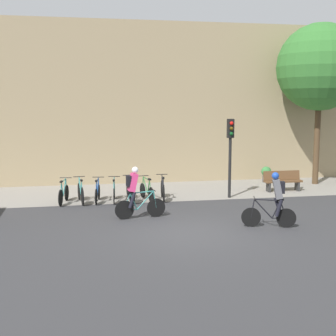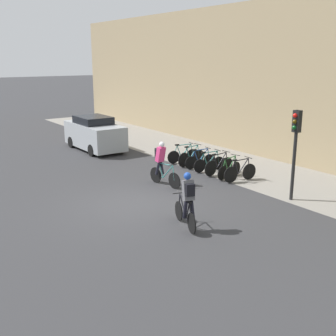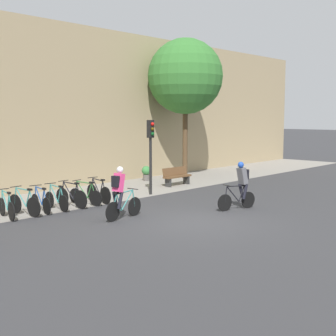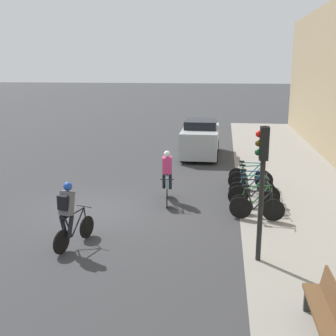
# 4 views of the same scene
# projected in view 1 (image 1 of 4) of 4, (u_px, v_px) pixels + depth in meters

# --- Properties ---
(ground) EXTENTS (200.00, 200.00, 0.00)m
(ground) POSITION_uv_depth(u_px,v_px,m) (188.00, 233.00, 13.97)
(ground) COLOR #333335
(kerb_strip) EXTENTS (44.00, 4.50, 0.01)m
(kerb_strip) POSITION_uv_depth(u_px,v_px,m) (153.00, 191.00, 20.54)
(kerb_strip) COLOR gray
(kerb_strip) RESTS_ON ground
(building_facade) EXTENTS (44.00, 0.60, 7.68)m
(building_facade) POSITION_uv_depth(u_px,v_px,m) (144.00, 103.00, 22.48)
(building_facade) COLOR #9E8966
(building_facade) RESTS_ON ground
(cyclist_pink) EXTENTS (1.74, 0.51, 1.76)m
(cyclist_pink) POSITION_uv_depth(u_px,v_px,m) (135.00, 191.00, 15.61)
(cyclist_pink) COLOR black
(cyclist_pink) RESTS_ON ground
(cyclist_grey) EXTENTS (1.64, 0.63, 1.75)m
(cyclist_grey) POSITION_uv_depth(u_px,v_px,m) (275.00, 198.00, 14.50)
(cyclist_grey) COLOR black
(cyclist_grey) RESTS_ON ground
(parked_bike_0) EXTENTS (0.49, 1.61, 0.95)m
(parked_bike_0) POSITION_uv_depth(u_px,v_px,m) (64.00, 193.00, 18.08)
(parked_bike_0) COLOR black
(parked_bike_0) RESTS_ON ground
(parked_bike_1) EXTENTS (0.46, 1.69, 0.98)m
(parked_bike_1) POSITION_uv_depth(u_px,v_px,m) (81.00, 192.00, 18.19)
(parked_bike_1) COLOR black
(parked_bike_1) RESTS_ON ground
(parked_bike_2) EXTENTS (0.46, 1.57, 0.94)m
(parked_bike_2) POSITION_uv_depth(u_px,v_px,m) (98.00, 192.00, 18.32)
(parked_bike_2) COLOR black
(parked_bike_2) RESTS_ON ground
(parked_bike_3) EXTENTS (0.46, 1.65, 0.94)m
(parked_bike_3) POSITION_uv_depth(u_px,v_px,m) (114.00, 192.00, 18.43)
(parked_bike_3) COLOR black
(parked_bike_3) RESTS_ON ground
(parked_bike_4) EXTENTS (0.46, 1.72, 0.98)m
(parked_bike_4) POSITION_uv_depth(u_px,v_px,m) (131.00, 191.00, 18.55)
(parked_bike_4) COLOR black
(parked_bike_4) RESTS_ON ground
(parked_bike_5) EXTENTS (0.49, 1.58, 0.93)m
(parked_bike_5) POSITION_uv_depth(u_px,v_px,m) (147.00, 191.00, 18.67)
(parked_bike_5) COLOR black
(parked_bike_5) RESTS_ON ground
(parked_bike_6) EXTENTS (0.46, 1.64, 0.98)m
(parked_bike_6) POSITION_uv_depth(u_px,v_px,m) (163.00, 190.00, 18.79)
(parked_bike_6) COLOR black
(parked_bike_6) RESTS_ON ground
(traffic_light_pole) EXTENTS (0.26, 0.30, 3.22)m
(traffic_light_pole) POSITION_uv_depth(u_px,v_px,m) (230.00, 143.00, 18.88)
(traffic_light_pole) COLOR black
(traffic_light_pole) RESTS_ON ground
(bench) EXTENTS (1.68, 0.44, 0.89)m
(bench) POSITION_uv_depth(u_px,v_px,m) (283.00, 181.00, 20.55)
(bench) COLOR brown
(bench) RESTS_ON ground
(street_tree_0) EXTENTS (4.04, 4.04, 7.53)m
(street_tree_0) POSITION_uv_depth(u_px,v_px,m) (320.00, 67.00, 21.70)
(street_tree_0) COLOR #4C3823
(street_tree_0) RESTS_ON ground
(potted_plant) EXTENTS (0.48, 0.48, 0.78)m
(potted_plant) POSITION_uv_depth(u_px,v_px,m) (266.00, 173.00, 22.83)
(potted_plant) COLOR #56514C
(potted_plant) RESTS_ON ground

